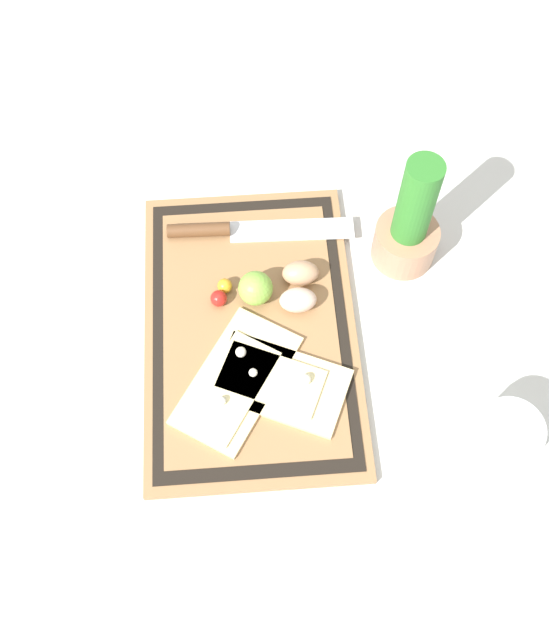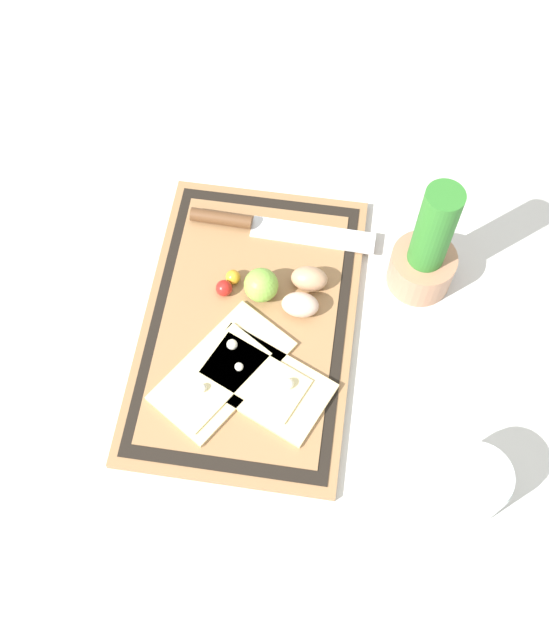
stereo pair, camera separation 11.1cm
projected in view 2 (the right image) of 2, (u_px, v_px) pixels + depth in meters
name	position (u px, v px, depth m)	size (l,w,h in m)	color
ground_plane	(249.00, 326.00, 1.15)	(6.00, 6.00, 0.00)	silver
cutting_board	(249.00, 324.00, 1.14)	(0.50, 0.32, 0.02)	#997047
pizza_slice_near	(221.00, 372.00, 1.09)	(0.24, 0.21, 0.02)	beige
pizza_slice_far	(262.00, 382.00, 1.08)	(0.18, 0.22, 0.02)	beige
knife	(252.00, 224.00, 1.21)	(0.05, 0.30, 0.02)	silver
egg_brown	(309.00, 279.00, 1.15)	(0.04, 0.06, 0.04)	tan
egg_pink	(300.00, 305.00, 1.13)	(0.04, 0.06, 0.04)	beige
lime	(261.00, 285.00, 1.13)	(0.05, 0.05, 0.05)	#7FB742
cherry_tomato_red	(224.00, 288.00, 1.15)	(0.03, 0.03, 0.03)	red
cherry_tomato_yellow	(233.00, 277.00, 1.16)	(0.02, 0.02, 0.02)	gold
herb_pot	(426.00, 253.00, 1.12)	(0.10, 0.10, 0.22)	#AD7A5B
sauce_jar	(471.00, 485.00, 1.00)	(0.09, 0.09, 0.09)	silver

